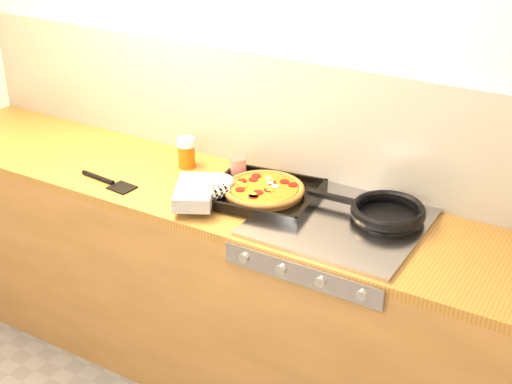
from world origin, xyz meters
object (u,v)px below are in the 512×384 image
Objects in this scene: pizza_on_tray at (245,190)px; juice_glass at (186,152)px; frying_pan at (386,212)px; tomato_can at (238,169)px.

pizza_on_tray is 0.41m from juice_glass.
pizza_on_tray is 4.20× the size of juice_glass.
frying_pan is 3.55× the size of juice_glass.
pizza_on_tray is 5.66× the size of tomato_can.
frying_pan is (0.54, 0.12, -0.00)m from pizza_on_tray.
frying_pan is 0.92m from juice_glass.
frying_pan is 0.67m from tomato_can.
tomato_can reaches higher than pizza_on_tray.
tomato_can is at bearing 1.32° from juice_glass.
frying_pan is at bearing -1.52° from juice_glass.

